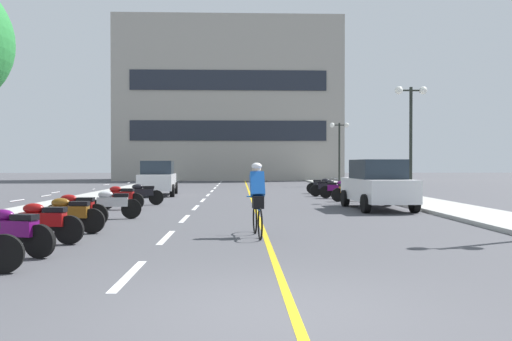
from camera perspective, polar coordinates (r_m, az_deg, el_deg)
ground_plane at (r=26.84m, az=-1.13°, el=-2.82°), size 140.00×140.00×0.00m
curb_left at (r=30.60m, az=-14.82°, el=-2.30°), size 2.40×72.00×0.12m
curb_right at (r=30.77m, az=12.33°, el=-2.27°), size 2.40×72.00×0.12m
lane_dash_0 at (r=8.13m, az=-13.76°, el=-11.07°), size 0.14×2.20×0.01m
lane_dash_1 at (r=12.02m, az=-9.81°, el=-7.22°), size 0.14×2.20×0.01m
lane_dash_2 at (r=15.96m, az=-7.82°, el=-5.25°), size 0.14×2.20×0.01m
lane_dash_3 at (r=19.92m, az=-6.63°, el=-4.05°), size 0.14×2.20×0.01m
lane_dash_4 at (r=23.90m, az=-5.84°, el=-3.26°), size 0.14×2.20×0.01m
lane_dash_5 at (r=27.89m, az=-5.27°, el=-2.69°), size 0.14×2.20×0.01m
lane_dash_6 at (r=31.87m, az=-4.85°, el=-2.26°), size 0.14×2.20×0.01m
lane_dash_7 at (r=35.86m, az=-4.52°, el=-1.93°), size 0.14×2.20×0.01m
lane_dash_8 at (r=39.86m, az=-4.26°, el=-1.66°), size 0.14×2.20×0.01m
lane_dash_9 at (r=43.85m, az=-4.04°, el=-1.44°), size 0.14×2.20×0.01m
lane_dash_10 at (r=47.84m, az=-3.86°, el=-1.26°), size 0.14×2.20×0.01m
lane_dash_11 at (r=51.84m, az=-3.71°, el=-1.11°), size 0.14×2.20×0.01m
centre_line_yellow at (r=29.84m, az=-0.73°, el=-2.46°), size 0.12×66.00×0.01m
office_building at (r=55.14m, az=-2.94°, el=7.52°), size 22.80×8.04×16.37m
street_lamp_mid at (r=24.53m, az=16.61°, el=5.72°), size 1.46×0.36×5.03m
street_lamp_far at (r=39.58m, az=9.12°, el=3.47°), size 1.46×0.36×4.64m
parked_car_near at (r=19.54m, az=13.16°, el=-1.48°), size 2.07×4.27×1.82m
parked_car_mid at (r=27.94m, az=-10.72°, el=-0.82°), size 2.13×4.30×1.82m
motorcycle_1 at (r=10.30m, az=-25.19°, el=-5.98°), size 1.66×0.72×0.92m
motorcycle_2 at (r=11.64m, az=-22.36°, el=-5.19°), size 1.70×0.60×0.92m
motorcycle_3 at (r=13.20m, az=-19.86°, el=-4.49°), size 1.70×0.60×0.92m
motorcycle_4 at (r=14.65m, az=-19.16°, el=-3.97°), size 1.70×0.60×0.92m
motorcycle_5 at (r=16.26m, az=-15.49°, el=-3.50°), size 1.70×0.60×0.92m
motorcycle_6 at (r=19.54m, az=-14.62°, el=-2.79°), size 1.70×0.60×0.92m
motorcycle_7 at (r=21.51m, az=-12.37°, el=-2.46°), size 1.70×0.60×0.92m
motorcycle_8 at (r=23.40m, az=10.23°, el=-2.20°), size 1.68×0.65×0.92m
motorcycle_9 at (r=25.21m, az=8.92°, el=-1.99°), size 1.66×0.74×0.92m
motorcycle_10 at (r=26.84m, az=7.70°, el=-1.82°), size 1.70×0.60×0.92m
motorcycle_11 at (r=29.23m, az=7.24°, el=-1.61°), size 1.68×0.65×0.92m
cyclist_rider at (r=11.96m, az=0.15°, el=-2.99°), size 0.42×1.77×1.71m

